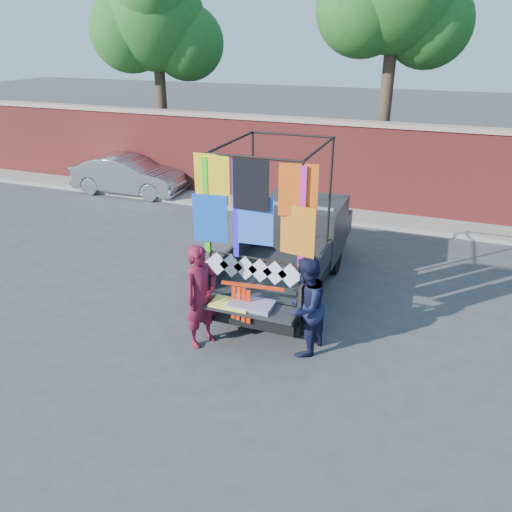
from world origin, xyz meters
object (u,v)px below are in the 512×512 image
(sedan, at_px, (129,175))
(woman, at_px, (201,296))
(man, at_px, (305,306))
(pickup_truck, at_px, (295,244))

(sedan, height_order, woman, woman)
(man, bearing_deg, woman, -67.58)
(woman, height_order, man, woman)
(man, bearing_deg, pickup_truck, -149.61)
(sedan, height_order, man, man)
(sedan, xyz_separation_m, woman, (6.14, -7.01, 0.27))
(pickup_truck, bearing_deg, man, -70.01)
(woman, relative_size, man, 1.05)
(woman, bearing_deg, man, -55.50)
(pickup_truck, distance_m, woman, 3.02)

